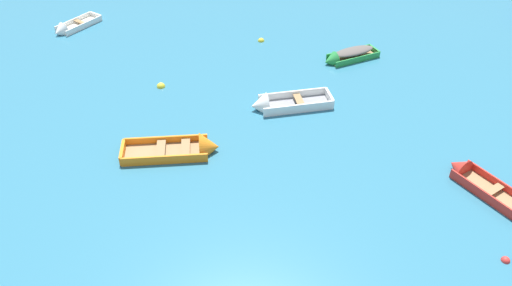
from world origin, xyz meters
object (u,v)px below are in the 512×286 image
at_px(rowboat_red_cluster_outer, 472,177).
at_px(rowboat_white_foreground_center, 68,29).
at_px(mooring_buoy_trailing, 505,261).
at_px(rowboat_white_outer_left, 276,104).
at_px(mooring_buoy_midfield, 161,87).
at_px(rowboat_orange_far_right, 192,149).
at_px(mooring_buoy_central, 261,41).
at_px(rowboat_green_far_back, 346,56).

bearing_deg(rowboat_red_cluster_outer, rowboat_white_foreground_center, 144.77).
bearing_deg(mooring_buoy_trailing, rowboat_white_outer_left, 128.00).
relative_size(rowboat_white_foreground_center, rowboat_red_cluster_outer, 0.93).
distance_m(mooring_buoy_midfield, mooring_buoy_trailing, 18.13).
xyz_separation_m(rowboat_orange_far_right, rowboat_white_outer_left, (3.95, 3.42, 0.02)).
bearing_deg(rowboat_red_cluster_outer, rowboat_white_outer_left, 144.70).
bearing_deg(mooring_buoy_central, rowboat_red_cluster_outer, -56.91).
height_order(rowboat_orange_far_right, mooring_buoy_midfield, rowboat_orange_far_right).
height_order(rowboat_white_foreground_center, rowboat_white_outer_left, rowboat_white_outer_left).
bearing_deg(rowboat_white_outer_left, rowboat_green_far_back, 48.28).
distance_m(rowboat_white_outer_left, mooring_buoy_central, 7.33).
xyz_separation_m(mooring_buoy_midfield, mooring_buoy_central, (5.50, 5.15, 0.00)).
height_order(rowboat_white_foreground_center, rowboat_orange_far_right, rowboat_orange_far_right).
height_order(mooring_buoy_midfield, mooring_buoy_central, mooring_buoy_midfield).
distance_m(rowboat_white_outer_left, mooring_buoy_midfield, 6.39).
relative_size(mooring_buoy_trailing, mooring_buoy_central, 0.82).
bearing_deg(mooring_buoy_midfield, rowboat_green_far_back, 14.33).
distance_m(rowboat_green_far_back, mooring_buoy_central, 5.41).
bearing_deg(rowboat_white_foreground_center, mooring_buoy_trailing, -42.65).
distance_m(mooring_buoy_trailing, mooring_buoy_central, 18.93).
xyz_separation_m(rowboat_red_cluster_outer, mooring_buoy_midfield, (-13.91, 7.75, -0.19)).
bearing_deg(rowboat_white_foreground_center, rowboat_white_outer_left, -35.20).
bearing_deg(rowboat_orange_far_right, mooring_buoy_midfield, 110.30).
relative_size(rowboat_white_foreground_center, mooring_buoy_central, 8.38).
bearing_deg(rowboat_white_outer_left, rowboat_red_cluster_outer, -35.30).
xyz_separation_m(rowboat_green_far_back, mooring_buoy_midfield, (-10.27, -2.62, -0.28)).
xyz_separation_m(rowboat_white_foreground_center, rowboat_green_far_back, (16.96, -4.18, 0.12)).
xyz_separation_m(rowboat_red_cluster_outer, mooring_buoy_trailing, (-0.26, -4.19, -0.19)).
height_order(rowboat_green_far_back, mooring_buoy_trailing, rowboat_green_far_back).
bearing_deg(rowboat_red_cluster_outer, rowboat_orange_far_right, 169.63).
distance_m(rowboat_orange_far_right, rowboat_white_outer_left, 5.22).
xyz_separation_m(rowboat_green_far_back, mooring_buoy_central, (-4.77, 2.53, -0.28)).
bearing_deg(rowboat_white_foreground_center, mooring_buoy_midfield, -45.48).
relative_size(rowboat_white_outer_left, rowboat_red_cluster_outer, 1.20).
relative_size(rowboat_red_cluster_outer, mooring_buoy_central, 9.05).
height_order(rowboat_red_cluster_outer, mooring_buoy_midfield, rowboat_red_cluster_outer).
bearing_deg(mooring_buoy_trailing, rowboat_orange_far_right, 151.25).
height_order(rowboat_orange_far_right, mooring_buoy_central, rowboat_orange_far_right).
bearing_deg(rowboat_green_far_back, rowboat_white_foreground_center, 166.16).
xyz_separation_m(rowboat_white_outer_left, mooring_buoy_midfield, (-6.01, 2.16, -0.22)).
xyz_separation_m(rowboat_white_foreground_center, rowboat_orange_far_right, (8.75, -12.38, 0.04)).
bearing_deg(rowboat_orange_far_right, rowboat_green_far_back, 44.98).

